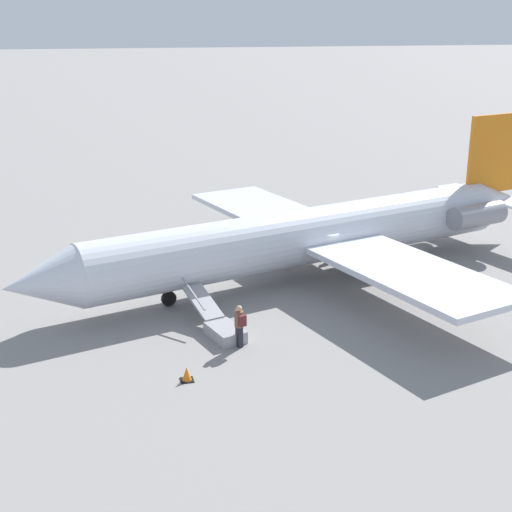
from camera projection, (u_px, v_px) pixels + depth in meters
name	position (u px, v px, depth m)	size (l,w,h in m)	color
ground_plane	(307.00, 277.00, 35.67)	(600.00, 600.00, 0.00)	gray
airplane_main	(324.00, 232.00, 35.45)	(29.26, 22.49, 7.28)	silver
boarding_stairs	(220.00, 326.00, 29.03)	(2.12, 4.14, 1.78)	#99999E
passenger	(240.00, 323.00, 27.75)	(0.42, 0.56, 1.74)	#23232D
traffic_cone_near_stairs	(187.00, 374.00, 25.38)	(0.47, 0.47, 0.52)	black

